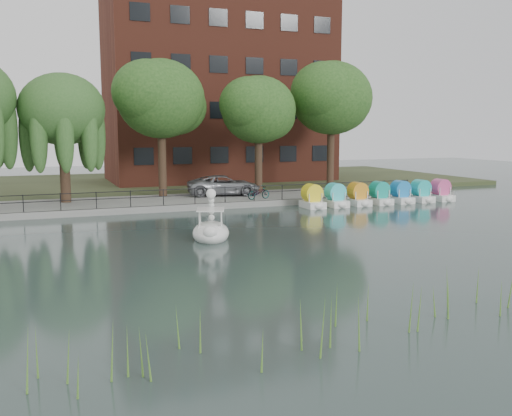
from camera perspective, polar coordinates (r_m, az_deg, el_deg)
ground_plane at (r=23.76m, az=2.41°, el=-4.41°), size 120.00×120.00×0.00m
promenade at (r=38.70m, az=-7.20°, el=0.64°), size 40.00×6.00×0.40m
kerb at (r=35.87m, az=-6.04°, el=0.08°), size 40.00×0.25×0.40m
land_strip at (r=52.31m, az=-10.99°, el=2.43°), size 60.00×22.00×0.36m
railing at (r=35.95m, az=-6.14°, el=1.62°), size 32.00×0.05×1.00m
apartment_building at (r=53.92m, az=-3.74°, el=12.49°), size 20.00×10.07×18.00m
willow_mid at (r=38.29m, az=-18.83°, el=9.28°), size 5.32×5.32×8.15m
broadleaf_center at (r=40.16m, az=-9.50°, el=10.67°), size 6.00×6.00×9.25m
broadleaf_right at (r=41.69m, az=0.26°, el=9.74°), size 5.40×5.40×8.32m
broadleaf_far at (r=45.42m, az=7.56°, el=10.81°), size 6.30×6.30×9.71m
minivan at (r=40.30m, az=-3.24°, el=2.43°), size 3.62×6.24×1.63m
bicycle at (r=38.07m, az=0.26°, el=1.64°), size 0.98×1.81×1.00m
swan_boat at (r=26.43m, az=-4.54°, el=-2.07°), size 2.45×3.07×2.26m
pedal_boat_row at (r=39.52m, az=12.26°, el=1.27°), size 11.35×1.70×1.40m
reed_bank at (r=16.95m, az=22.14°, el=-7.99°), size 24.00×2.40×1.20m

